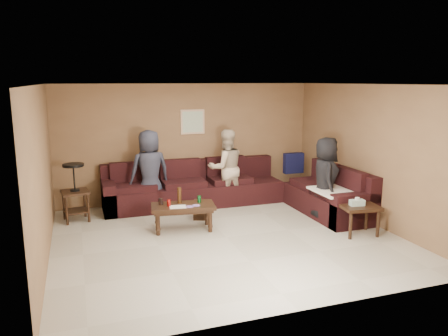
{
  "coord_description": "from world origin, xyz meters",
  "views": [
    {
      "loc": [
        -2.26,
        -6.5,
        2.56
      ],
      "look_at": [
        0.25,
        0.85,
        1.0
      ],
      "focal_mm": 35.0,
      "sensor_mm": 36.0,
      "label": 1
    }
  ],
  "objects_px": {
    "side_table_right": "(359,210)",
    "person_middle": "(226,168)",
    "sectional_sofa": "(240,193)",
    "waste_bin": "(201,210)",
    "coffee_table": "(183,208)",
    "person_left": "(150,171)",
    "person_right": "(325,179)",
    "end_table_left": "(75,191)"
  },
  "relations": [
    {
      "from": "end_table_left",
      "to": "sectional_sofa",
      "type": "bearing_deg",
      "value": -3.94
    },
    {
      "from": "waste_bin",
      "to": "person_middle",
      "type": "bearing_deg",
      "value": 43.71
    },
    {
      "from": "waste_bin",
      "to": "person_left",
      "type": "bearing_deg",
      "value": 135.45
    },
    {
      "from": "person_left",
      "to": "person_middle",
      "type": "relative_size",
      "value": 1.02
    },
    {
      "from": "sectional_sofa",
      "to": "person_right",
      "type": "height_order",
      "value": "person_right"
    },
    {
      "from": "side_table_right",
      "to": "waste_bin",
      "type": "distance_m",
      "value": 2.85
    },
    {
      "from": "person_middle",
      "to": "coffee_table",
      "type": "bearing_deg",
      "value": 43.67
    },
    {
      "from": "coffee_table",
      "to": "waste_bin",
      "type": "relative_size",
      "value": 3.39
    },
    {
      "from": "coffee_table",
      "to": "side_table_right",
      "type": "bearing_deg",
      "value": -23.21
    },
    {
      "from": "end_table_left",
      "to": "person_right",
      "type": "bearing_deg",
      "value": -17.24
    },
    {
      "from": "end_table_left",
      "to": "person_right",
      "type": "distance_m",
      "value": 4.63
    },
    {
      "from": "side_table_right",
      "to": "person_right",
      "type": "bearing_deg",
      "value": 95.41
    },
    {
      "from": "person_left",
      "to": "side_table_right",
      "type": "bearing_deg",
      "value": 131.65
    },
    {
      "from": "person_right",
      "to": "sectional_sofa",
      "type": "bearing_deg",
      "value": 67.77
    },
    {
      "from": "person_left",
      "to": "person_middle",
      "type": "distance_m",
      "value": 1.56
    },
    {
      "from": "coffee_table",
      "to": "person_middle",
      "type": "relative_size",
      "value": 0.72
    },
    {
      "from": "coffee_table",
      "to": "person_left",
      "type": "xyz_separation_m",
      "value": [
        -0.34,
        1.32,
        0.43
      ]
    },
    {
      "from": "person_left",
      "to": "person_right",
      "type": "xyz_separation_m",
      "value": [
        3.0,
        -1.56,
        -0.04
      ]
    },
    {
      "from": "person_middle",
      "to": "sectional_sofa",
      "type": "bearing_deg",
      "value": 119.65
    },
    {
      "from": "side_table_right",
      "to": "waste_bin",
      "type": "relative_size",
      "value": 1.99
    },
    {
      "from": "person_middle",
      "to": "side_table_right",
      "type": "bearing_deg",
      "value": 121.17
    },
    {
      "from": "end_table_left",
      "to": "side_table_right",
      "type": "bearing_deg",
      "value": -27.11
    },
    {
      "from": "person_middle",
      "to": "person_right",
      "type": "height_order",
      "value": "person_middle"
    },
    {
      "from": "side_table_right",
      "to": "person_middle",
      "type": "bearing_deg",
      "value": 122.63
    },
    {
      "from": "end_table_left",
      "to": "waste_bin",
      "type": "relative_size",
      "value": 3.17
    },
    {
      "from": "side_table_right",
      "to": "person_right",
      "type": "relative_size",
      "value": 0.44
    },
    {
      "from": "waste_bin",
      "to": "person_middle",
      "type": "height_order",
      "value": "person_middle"
    },
    {
      "from": "end_table_left",
      "to": "side_table_right",
      "type": "relative_size",
      "value": 1.59
    },
    {
      "from": "person_middle",
      "to": "person_right",
      "type": "xyz_separation_m",
      "value": [
        1.45,
        -1.46,
        -0.02
      ]
    },
    {
      "from": "side_table_right",
      "to": "person_middle",
      "type": "height_order",
      "value": "person_middle"
    },
    {
      "from": "person_left",
      "to": "coffee_table",
      "type": "bearing_deg",
      "value": 95.13
    },
    {
      "from": "waste_bin",
      "to": "person_right",
      "type": "bearing_deg",
      "value": -19.07
    },
    {
      "from": "sectional_sofa",
      "to": "waste_bin",
      "type": "bearing_deg",
      "value": -156.77
    },
    {
      "from": "sectional_sofa",
      "to": "waste_bin",
      "type": "height_order",
      "value": "sectional_sofa"
    },
    {
      "from": "sectional_sofa",
      "to": "person_right",
      "type": "relative_size",
      "value": 3.01
    },
    {
      "from": "sectional_sofa",
      "to": "waste_bin",
      "type": "distance_m",
      "value": 1.02
    },
    {
      "from": "end_table_left",
      "to": "coffee_table",
      "type": "bearing_deg",
      "value": -32.71
    },
    {
      "from": "sectional_sofa",
      "to": "person_right",
      "type": "xyz_separation_m",
      "value": [
        1.26,
        -1.15,
        0.45
      ]
    },
    {
      "from": "side_table_right",
      "to": "person_left",
      "type": "xyz_separation_m",
      "value": [
        -3.09,
        2.5,
        0.38
      ]
    },
    {
      "from": "coffee_table",
      "to": "waste_bin",
      "type": "height_order",
      "value": "coffee_table"
    },
    {
      "from": "end_table_left",
      "to": "person_left",
      "type": "xyz_separation_m",
      "value": [
        1.41,
        0.19,
        0.25
      ]
    },
    {
      "from": "side_table_right",
      "to": "person_left",
      "type": "relative_size",
      "value": 0.42
    }
  ]
}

